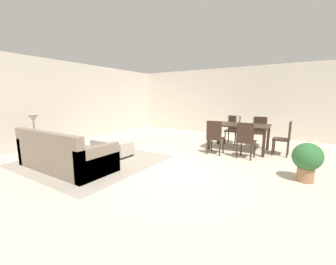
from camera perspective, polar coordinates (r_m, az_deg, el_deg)
ground_plane at (r=4.52m, az=1.24°, el=-10.16°), size 10.80×10.80×0.00m
wall_back at (r=8.92m, az=18.24°, el=7.99°), size 9.00×0.12×2.70m
wall_left at (r=7.87m, az=-26.16°, el=7.34°), size 0.12×11.00×2.70m
area_rug at (r=5.46m, az=-20.02°, el=-7.20°), size 3.00×2.80×0.01m
couch at (r=5.04m, az=-26.47°, el=-5.68°), size 2.22×0.97×0.86m
ottoman_table at (r=5.77m, az=-15.11°, el=-3.74°), size 1.16×0.50×0.40m
side_table at (r=6.28m, az=-32.52°, el=-1.71°), size 0.40×0.40×0.58m
table_lamp at (r=6.21m, az=-32.96°, el=3.13°), size 0.26×0.26×0.53m
dining_table at (r=6.38m, az=18.88°, el=1.35°), size 1.60×0.97×0.76m
dining_chair_near_left at (r=5.70m, az=12.70°, el=-0.82°), size 0.41×0.41×0.92m
dining_chair_near_right at (r=5.52m, az=20.48°, el=-1.53°), size 0.43×0.43×0.92m
dining_chair_far_left at (r=7.32m, az=17.36°, el=1.25°), size 0.42×0.42×0.92m
dining_chair_far_right at (r=7.19m, az=23.72°, el=0.72°), size 0.43×0.43×0.92m
dining_chair_head_east at (r=6.24m, az=29.41°, el=-0.94°), size 0.41×0.41×0.92m
vase_centerpiece at (r=6.40m, az=18.52°, el=3.22°), size 0.09×0.09×0.22m
potted_plant at (r=4.56m, az=33.78°, el=-6.07°), size 0.50×0.50×0.72m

